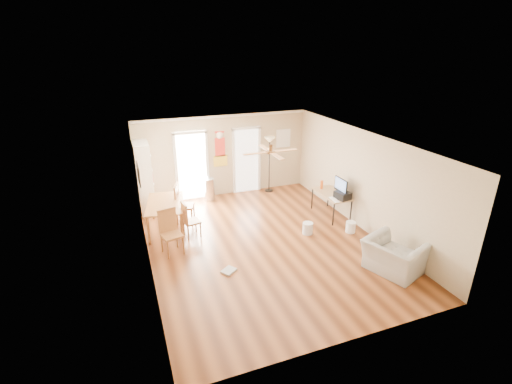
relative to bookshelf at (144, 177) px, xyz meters
name	(u,v)px	position (x,y,z in m)	size (l,w,h in m)	color
floor	(264,243)	(2.52, -3.07, -1.03)	(7.00, 7.00, 0.00)	brown
ceiling	(265,141)	(2.52, -3.07, 1.57)	(5.50, 7.00, 0.00)	silver
wall_back	(224,156)	(2.52, 0.43, 0.27)	(5.50, 0.04, 2.60)	beige
wall_front	(350,277)	(2.52, -6.57, 0.27)	(5.50, 0.04, 2.60)	beige
wall_left	(144,213)	(-0.23, -3.07, 0.27)	(0.04, 7.00, 2.60)	beige
wall_right	(363,181)	(5.27, -3.07, 0.27)	(0.04, 7.00, 2.60)	beige
crown_molding	(265,143)	(2.52, -3.07, 1.53)	(5.50, 7.00, 0.08)	white
kitchen_doorway	(192,167)	(1.47, 0.42, 0.02)	(0.90, 0.10, 2.10)	white
bathroom_doorway	(246,161)	(3.27, 0.42, 0.02)	(0.80, 0.10, 2.10)	white
wall_decal	(220,149)	(2.40, 0.41, 0.52)	(0.46, 0.03, 1.10)	red
ac_grille	(283,138)	(4.57, 0.40, 0.67)	(0.50, 0.04, 0.60)	white
framed_poster	(138,174)	(-0.20, -1.67, 0.67)	(0.04, 0.66, 0.48)	black
ceiling_fan	(271,152)	(2.52, -3.37, 1.40)	(1.24, 1.24, 0.20)	#593819
bookshelf	(144,177)	(0.00, 0.00, 0.00)	(0.41, 0.93, 2.07)	white
dining_table	(166,216)	(0.37, -1.44, -0.65)	(0.92, 1.53, 0.77)	#A87936
dining_chair_right_a	(185,204)	(0.92, -1.20, -0.48)	(0.45, 0.45, 1.10)	brown
dining_chair_right_b	(192,220)	(0.92, -2.07, -0.56)	(0.39, 0.39, 0.94)	#A06D33
dining_chair_near	(172,233)	(0.33, -2.73, -0.50)	(0.44, 0.44, 1.07)	#A86A36
trash_can	(209,189)	(1.92, 0.12, -0.68)	(0.33, 0.33, 0.71)	silver
torchiere_lamp	(269,165)	(3.97, 0.14, -0.11)	(0.35, 0.35, 1.85)	black
computer_desk	(331,204)	(4.91, -2.23, -0.69)	(0.63, 1.27, 0.68)	#A18657
imac	(341,188)	(4.99, -2.51, -0.09)	(0.08, 0.57, 0.53)	black
keyboard	(334,200)	(4.72, -2.66, -0.35)	(0.13, 0.40, 0.02)	white
printer	(343,195)	(4.97, -2.66, -0.26)	(0.33, 0.39, 0.20)	black
orange_bottle	(322,185)	(4.82, -1.79, -0.23)	(0.08, 0.08, 0.24)	#D85613
wastebasket_a	(308,228)	(3.76, -3.00, -0.88)	(0.27, 0.27, 0.31)	silver
wastebasket_b	(351,227)	(4.86, -3.31, -0.89)	(0.25, 0.25, 0.29)	white
floor_cloth	(229,271)	(1.34, -3.93, -1.01)	(0.30, 0.24, 0.04)	#A3A29E
armchair	(394,256)	(4.67, -5.16, -0.67)	(1.13, 0.99, 0.73)	#ABABA5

